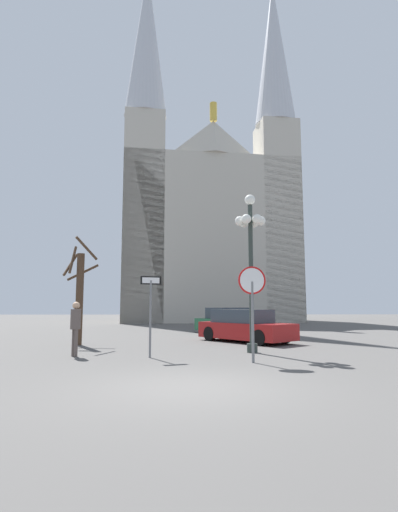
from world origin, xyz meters
TOP-DOWN VIEW (x-y plane):
  - ground_plane at (0.00, 0.00)m, footprint 120.00×120.00m
  - cathedral at (1.83, 31.60)m, footprint 17.79×12.21m
  - stop_sign at (1.73, 3.34)m, footprint 0.80×0.13m
  - one_way_arrow_sign at (-1.28, 4.49)m, footprint 0.63×0.25m
  - street_lamp at (2.08, 5.74)m, footprint 1.09×0.99m
  - bare_tree at (-4.60, 8.46)m, footprint 1.44×1.47m
  - parked_car_near_green at (2.43, 16.12)m, footprint 4.49×3.82m
  - parked_car_far_red at (2.38, 9.66)m, footprint 4.13×4.49m
  - pedestrian_walking at (-3.69, 4.82)m, footprint 0.32×0.32m

SIDE VIEW (x-z plane):
  - ground_plane at x=0.00m, z-range 0.00..0.00m
  - parked_car_far_red at x=2.38m, z-range -0.04..1.37m
  - parked_car_near_green at x=2.43m, z-range -0.05..1.40m
  - pedestrian_walking at x=-3.69m, z-range 0.18..1.89m
  - one_way_arrow_sign at x=-1.28m, z-range 0.34..2.85m
  - stop_sign at x=1.73m, z-range 0.56..3.28m
  - bare_tree at x=-4.60m, z-range -0.09..4.28m
  - street_lamp at x=2.08m, z-range 0.97..6.49m
  - cathedral at x=1.83m, z-range -7.19..29.09m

